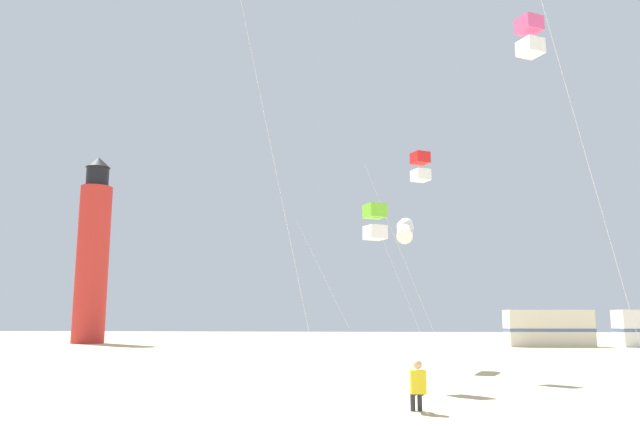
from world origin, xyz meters
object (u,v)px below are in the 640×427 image
kite_flyer_standing (418,385)px  kite_box_rainbow (530,37)px  kite_tube_white (405,230)px  lighthouse_distant (93,254)px  kite_box_lime (375,222)px  kite_box_scarlet (420,167)px  rv_van_cream (548,328)px

kite_flyer_standing → kite_box_rainbow: bearing=-147.6°
kite_tube_white → lighthouse_distant: size_ratio=0.40×
kite_box_lime → kite_box_scarlet: 5.41m
kite_box_scarlet → kite_flyer_standing: bearing=-94.4°
kite_box_rainbow → kite_box_lime: kite_box_rainbow is taller
kite_box_lime → kite_tube_white: kite_tube_white is taller
kite_box_lime → rv_van_cream: 33.38m
kite_flyer_standing → kite_box_rainbow: (3.61, 2.90, 9.54)m
kite_flyer_standing → lighthouse_distant: size_ratio=0.07×
rv_van_cream → kite_box_rainbow: bearing=-107.4°
kite_flyer_standing → kite_box_rainbow: kite_box_rainbow is taller
kite_box_rainbow → kite_box_lime: (-4.62, 2.32, -5.00)m
kite_tube_white → kite_box_lime: bearing=-98.5°
kite_flyer_standing → kite_box_lime: size_ratio=0.20×
kite_box_rainbow → kite_box_scarlet: bearing=113.6°
kite_box_rainbow → kite_box_scarlet: 7.52m
kite_box_rainbow → rv_van_cream: bearing=76.3°
kite_box_rainbow → kite_box_scarlet: (-2.89, 6.60, -2.17)m
kite_box_scarlet → rv_van_cream: size_ratio=1.30×
rv_van_cream → kite_box_lime: bearing=-116.2°
kite_flyer_standing → kite_tube_white: 14.26m
kite_tube_white → kite_box_scarlet: size_ratio=0.79×
kite_flyer_standing → rv_van_cream: size_ratio=0.18×
kite_box_lime → lighthouse_distant: bearing=128.1°
lighthouse_distant → kite_box_lime: bearing=-51.9°
kite_box_lime → kite_box_scarlet: (1.73, 4.28, 2.83)m
kite_flyer_standing → kite_box_lime: (-1.01, 5.22, 4.54)m
rv_van_cream → lighthouse_distant: bearing=172.7°
kite_box_rainbow → rv_van_cream: 35.06m
lighthouse_distant → kite_flyer_standing: bearing=-54.9°
kite_box_lime → kite_tube_white: size_ratio=0.85×
kite_box_rainbow → kite_box_lime: 7.19m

